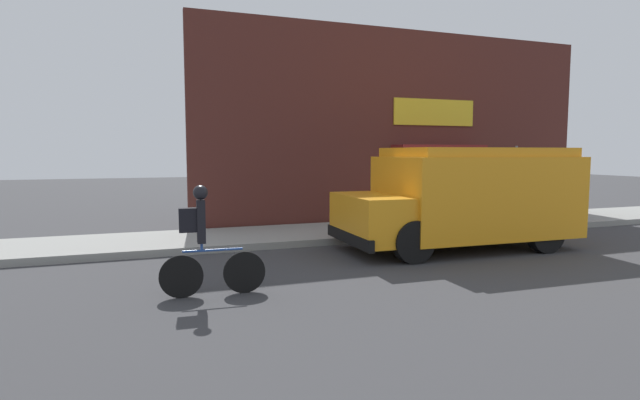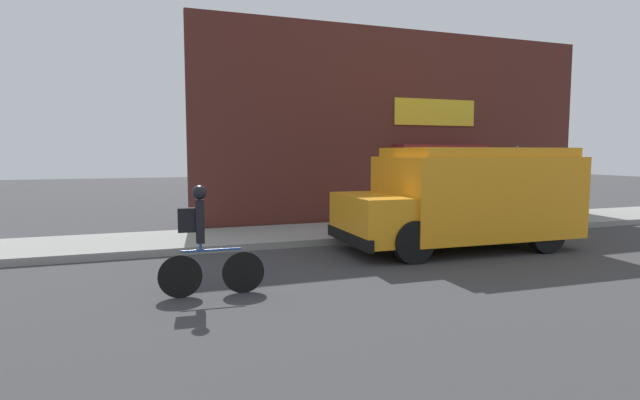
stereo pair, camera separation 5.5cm
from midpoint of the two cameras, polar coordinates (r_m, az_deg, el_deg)
The scene contains 7 objects.
ground_plane at distance 13.32m, azimuth 15.31°, elevation -4.11°, with size 70.00×70.00×0.00m, color #38383A.
sidewalk at distance 14.38m, azimuth 12.33°, elevation -3.02°, with size 28.00×2.60×0.16m.
storefront at distance 15.50m, azimuth 9.75°, elevation 8.11°, with size 12.81×0.91×5.83m.
school_bus at distance 11.70m, azimuth 16.32°, elevation 0.43°, with size 5.29×2.93×2.27m.
cyclist at distance 7.71m, azimuth -12.98°, elevation -4.69°, with size 1.59×0.22×1.69m.
stop_sign_post at distance 15.02m, azimuth 21.70°, elevation 3.02°, with size 0.45×0.45×2.19m.
trash_bin at distance 16.57m, azimuth 19.41°, elevation -0.49°, with size 0.60×0.60×0.76m.
Camera 2 is at (-7.58, -10.73, 2.17)m, focal length 28.00 mm.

